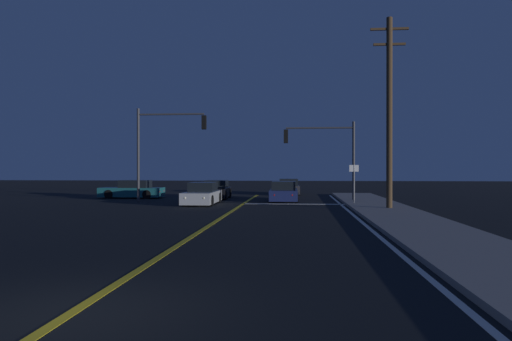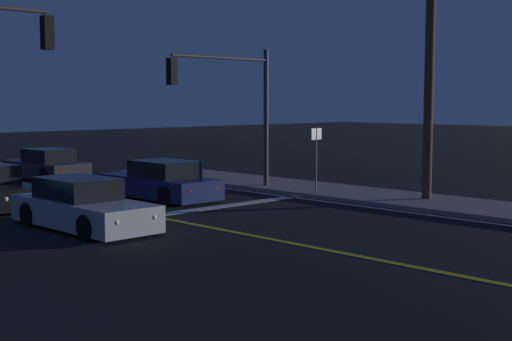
{
  "view_description": "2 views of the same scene",
  "coord_description": "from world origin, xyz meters",
  "px_view_note": "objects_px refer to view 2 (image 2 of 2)",
  "views": [
    {
      "loc": [
        3.4,
        -6.74,
        2.18
      ],
      "look_at": [
        0.8,
        22.43,
        2.08
      ],
      "focal_mm": 33.29,
      "sensor_mm": 36.0,
      "label": 1
    },
    {
      "loc": [
        -12.21,
        5.59,
        3.35
      ],
      "look_at": [
        -0.63,
        17.53,
        1.74
      ],
      "focal_mm": 50.26,
      "sensor_mm": 36.0,
      "label": 2
    }
  ],
  "objects_px": {
    "car_distant_tail_charcoal": "(46,166)",
    "utility_pole_right": "(430,42)",
    "car_side_waiting_silver": "(82,207)",
    "traffic_signal_near_right": "(231,95)",
    "street_sign_corner": "(316,150)",
    "car_far_approaching_navy": "(161,182)"
  },
  "relations": [
    {
      "from": "car_side_waiting_silver",
      "to": "street_sign_corner",
      "type": "height_order",
      "value": "street_sign_corner"
    },
    {
      "from": "traffic_signal_near_right",
      "to": "car_far_approaching_navy",
      "type": "bearing_deg",
      "value": -9.92
    },
    {
      "from": "car_distant_tail_charcoal",
      "to": "utility_pole_right",
      "type": "relative_size",
      "value": 0.44
    },
    {
      "from": "car_side_waiting_silver",
      "to": "car_far_approaching_navy",
      "type": "relative_size",
      "value": 1.01
    },
    {
      "from": "car_distant_tail_charcoal",
      "to": "street_sign_corner",
      "type": "height_order",
      "value": "street_sign_corner"
    },
    {
      "from": "utility_pole_right",
      "to": "traffic_signal_near_right",
      "type": "bearing_deg",
      "value": 114.14
    },
    {
      "from": "traffic_signal_near_right",
      "to": "street_sign_corner",
      "type": "distance_m",
      "value": 3.71
    },
    {
      "from": "car_side_waiting_silver",
      "to": "street_sign_corner",
      "type": "distance_m",
      "value": 9.31
    },
    {
      "from": "traffic_signal_near_right",
      "to": "street_sign_corner",
      "type": "bearing_deg",
      "value": 117.74
    },
    {
      "from": "car_distant_tail_charcoal",
      "to": "street_sign_corner",
      "type": "xyz_separation_m",
      "value": [
        4.17,
        -11.64,
        1.07
      ]
    },
    {
      "from": "car_distant_tail_charcoal",
      "to": "utility_pole_right",
      "type": "height_order",
      "value": "utility_pole_right"
    },
    {
      "from": "car_side_waiting_silver",
      "to": "traffic_signal_near_right",
      "type": "distance_m",
      "value": 8.78
    },
    {
      "from": "car_distant_tail_charcoal",
      "to": "utility_pole_right",
      "type": "distance_m",
      "value": 16.89
    },
    {
      "from": "car_far_approaching_navy",
      "to": "street_sign_corner",
      "type": "xyz_separation_m",
      "value": [
        4.31,
        -3.3,
        1.07
      ]
    },
    {
      "from": "car_far_approaching_navy",
      "to": "utility_pole_right",
      "type": "relative_size",
      "value": 0.47
    },
    {
      "from": "car_far_approaching_navy",
      "to": "utility_pole_right",
      "type": "height_order",
      "value": "utility_pole_right"
    },
    {
      "from": "traffic_signal_near_right",
      "to": "car_side_waiting_silver",
      "type": "bearing_deg",
      "value": 19.4
    },
    {
      "from": "car_side_waiting_silver",
      "to": "traffic_signal_near_right",
      "type": "relative_size",
      "value": 0.9
    },
    {
      "from": "car_side_waiting_silver",
      "to": "car_far_approaching_navy",
      "type": "bearing_deg",
      "value": -147.46
    },
    {
      "from": "car_distant_tail_charcoal",
      "to": "utility_pole_right",
      "type": "bearing_deg",
      "value": -72.6
    },
    {
      "from": "car_side_waiting_silver",
      "to": "utility_pole_right",
      "type": "relative_size",
      "value": 0.47
    },
    {
      "from": "car_side_waiting_silver",
      "to": "car_distant_tail_charcoal",
      "type": "distance_m",
      "value": 12.64
    }
  ]
}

